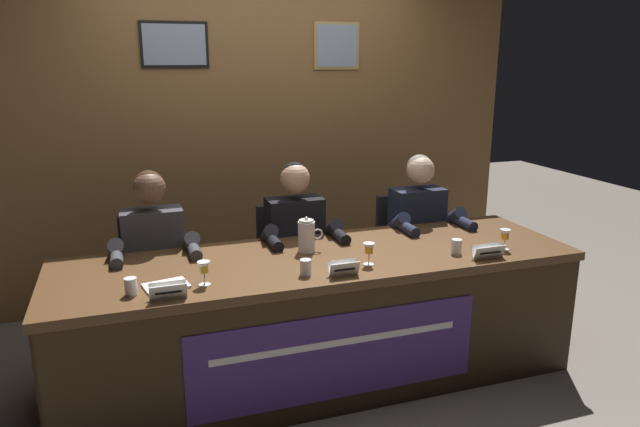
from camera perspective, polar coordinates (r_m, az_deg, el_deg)
ground_plane at (r=3.66m, az=-0.00°, el=-15.42°), size 12.00×12.00×0.00m
wall_back_panelled at (r=4.60m, az=-5.94°, el=8.02°), size 4.17×0.14×2.60m
conference_table at (r=3.33m, az=0.61°, el=-8.64°), size 2.97×0.89×0.76m
chair_left at (r=3.89m, az=-15.71°, el=-7.09°), size 0.44×0.44×0.89m
panelist_left at (r=3.61m, az=-15.82°, el=-4.15°), size 0.51×0.48×1.22m
nameplate_left at (r=2.84m, az=-14.62°, el=-7.35°), size 0.17×0.06×0.08m
juice_glass_left at (r=2.95m, az=-11.27°, el=-5.32°), size 0.06×0.06×0.12m
water_cup_left at (r=2.94m, az=-17.99°, el=-6.88°), size 0.06×0.06×0.08m
chair_center at (r=4.02m, az=-2.90°, el=-5.80°), size 0.44×0.44×0.89m
panelist_center at (r=3.75m, az=-2.12°, el=-2.86°), size 0.51×0.48×1.22m
nameplate_center at (r=3.03m, az=2.32°, el=-5.38°), size 0.16×0.06×0.08m
juice_glass_center at (r=3.19m, az=4.80°, el=-3.55°), size 0.06×0.06×0.12m
water_cup_center at (r=3.04m, az=-1.41°, el=-5.36°), size 0.06×0.06×0.08m
chair_right at (r=4.33m, az=8.53°, el=-4.39°), size 0.44×0.44×0.89m
panelist_right at (r=4.08m, az=9.95°, el=-1.59°), size 0.51×0.48×1.22m
nameplate_right at (r=3.42m, az=16.11°, el=-3.61°), size 0.19×0.06×0.08m
juice_glass_right at (r=3.59m, az=17.62°, el=-2.07°), size 0.06×0.06×0.12m
water_cup_right at (r=3.46m, az=13.18°, el=-3.23°), size 0.06×0.06×0.08m
water_pitcher_central at (r=3.39m, az=-1.31°, el=-2.20°), size 0.15×0.10×0.21m
document_stack_left at (r=3.00m, az=-14.80°, el=-6.84°), size 0.24×0.19×0.01m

